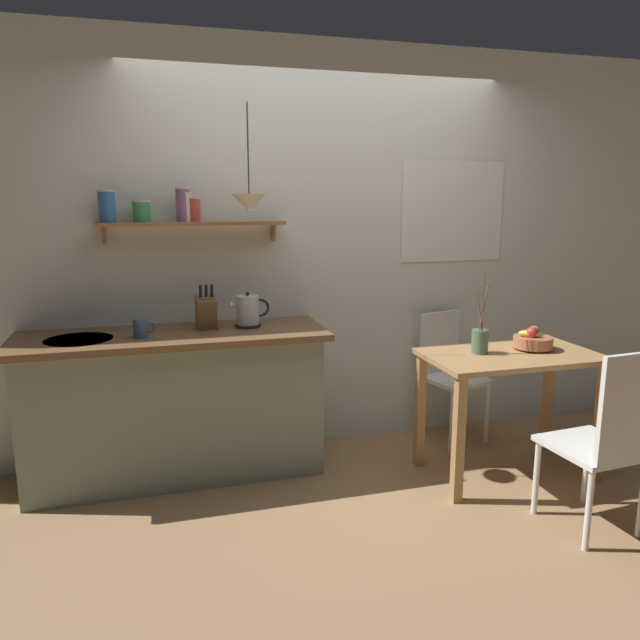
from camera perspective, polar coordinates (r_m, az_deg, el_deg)
name	(u,v)px	position (r m, az deg, el deg)	size (l,w,h in m)	color
ground_plane	(346,476)	(3.91, 2.50, -14.43)	(14.00, 14.00, 0.00)	#A87F56
back_wall	(346,249)	(4.21, 2.50, 6.64)	(6.80, 0.11, 2.70)	silver
kitchen_counter	(176,404)	(3.86, -13.39, -7.67)	(1.83, 0.63, 0.91)	gray
wall_shelf	(172,214)	(3.82, -13.76, 9.62)	(1.14, 0.20, 0.34)	#9E6B3D
dining_table	(510,375)	(3.90, 17.43, -4.99)	(1.05, 0.60, 0.78)	tan
dining_chair_near	(607,437)	(3.40, 25.34, -9.88)	(0.44, 0.47, 0.99)	white
dining_chair_far	(448,369)	(4.42, 11.98, -4.54)	(0.46, 0.46, 0.90)	white
fruit_bowl	(533,340)	(4.00, 19.36, -1.80)	(0.24, 0.24, 0.15)	#BC704C
twig_vase	(480,340)	(3.79, 14.80, -1.85)	(0.10, 0.10, 0.50)	#567056
electric_kettle	(248,311)	(3.79, -6.76, 0.81)	(0.24, 0.16, 0.22)	black
knife_block	(206,312)	(3.77, -10.64, 0.78)	(0.12, 0.18, 0.28)	brown
coffee_mug_by_sink	(141,328)	(3.64, -16.47, -0.72)	(0.13, 0.08, 0.11)	#3D5B89
pendant_lamp	(249,203)	(3.59, -6.67, 10.89)	(0.20, 0.20, 0.61)	black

